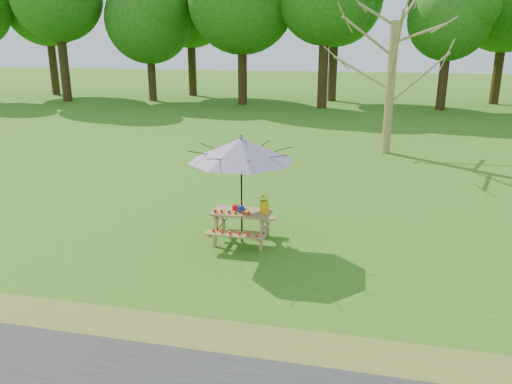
# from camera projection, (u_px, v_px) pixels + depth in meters

# --- Properties ---
(ground) EXTENTS (120.00, 120.00, 0.00)m
(ground) POSITION_uv_depth(u_px,v_px,m) (222.00, 257.00, 9.66)
(ground) COLOR #386713
(ground) RESTS_ON ground
(drygrass_strip) EXTENTS (120.00, 1.20, 0.01)m
(drygrass_strip) POSITION_uv_depth(u_px,v_px,m) (165.00, 337.00, 7.04)
(drygrass_strip) COLOR olive
(drygrass_strip) RESTS_ON ground
(picnic_table) EXTENTS (1.20, 1.32, 0.67)m
(picnic_table) POSITION_uv_depth(u_px,v_px,m) (242.00, 227.00, 10.29)
(picnic_table) COLOR #9A7E45
(picnic_table) RESTS_ON ground
(patio_umbrella) EXTENTS (2.75, 2.75, 2.25)m
(patio_umbrella) POSITION_uv_depth(u_px,v_px,m) (241.00, 150.00, 9.82)
(patio_umbrella) COLOR black
(patio_umbrella) RESTS_ON ground
(produce_bins) EXTENTS (0.27, 0.35, 0.13)m
(produce_bins) POSITION_uv_depth(u_px,v_px,m) (240.00, 208.00, 10.21)
(produce_bins) COLOR red
(produce_bins) RESTS_ON picnic_table
(tomatoes_row) EXTENTS (0.77, 0.13, 0.07)m
(tomatoes_row) POSITION_uv_depth(u_px,v_px,m) (232.00, 212.00, 10.04)
(tomatoes_row) COLOR red
(tomatoes_row) RESTS_ON picnic_table
(flower_bucket) EXTENTS (0.33, 0.31, 0.42)m
(flower_bucket) POSITION_uv_depth(u_px,v_px,m) (264.00, 202.00, 10.07)
(flower_bucket) COLOR #F8B50D
(flower_bucket) RESTS_ON picnic_table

